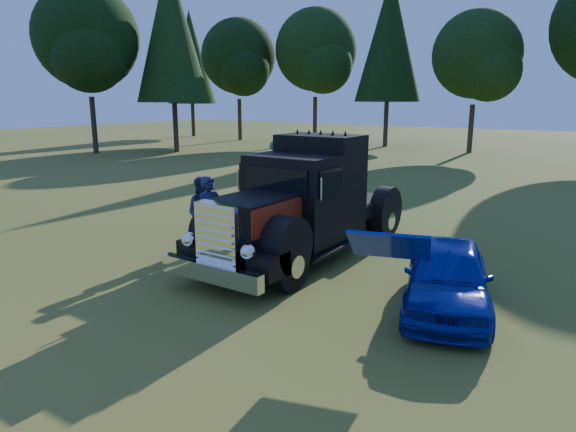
# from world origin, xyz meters

# --- Properties ---
(ground) EXTENTS (120.00, 120.00, 0.00)m
(ground) POSITION_xyz_m (0.00, 0.00, 0.00)
(ground) COLOR #2A5017
(ground) RESTS_ON ground
(treeline) EXTENTS (72.10, 24.04, 13.84)m
(treeline) POSITION_xyz_m (-2.56, 27.41, 7.70)
(treeline) COLOR #2D2116
(treeline) RESTS_ON ground
(diamond_t_truck) EXTENTS (3.38, 7.16, 3.00)m
(diamond_t_truck) POSITION_xyz_m (-0.60, 1.66, 1.28)
(diamond_t_truck) COLOR black
(diamond_t_truck) RESTS_ON ground
(hotrod_coupe) EXTENTS (2.59, 4.31, 1.89)m
(hotrod_coupe) POSITION_xyz_m (3.41, 0.47, 0.66)
(hotrod_coupe) COLOR #1008BB
(hotrod_coupe) RESTS_ON ground
(spectator_near) EXTENTS (0.68, 0.85, 2.02)m
(spectator_near) POSITION_xyz_m (-2.63, 0.57, 1.01)
(spectator_near) COLOR navy
(spectator_near) RESTS_ON ground
(spectator_far) EXTENTS (1.20, 1.13, 1.95)m
(spectator_far) POSITION_xyz_m (-2.97, 0.72, 0.98)
(spectator_far) COLOR #212C4E
(spectator_far) RESTS_ON ground
(distant_teal_car) EXTENTS (3.41, 3.72, 1.24)m
(distant_teal_car) POSITION_xyz_m (-14.86, 23.15, 0.62)
(distant_teal_car) COLOR #0A383D
(distant_teal_car) RESTS_ON ground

